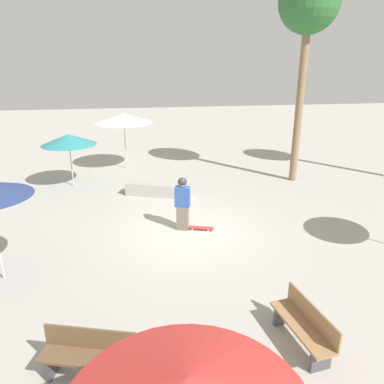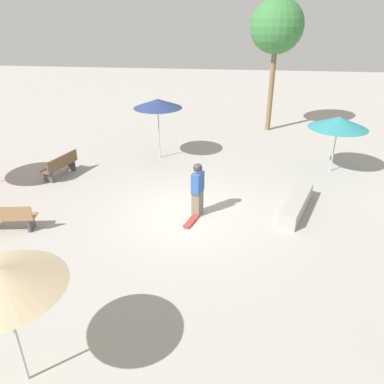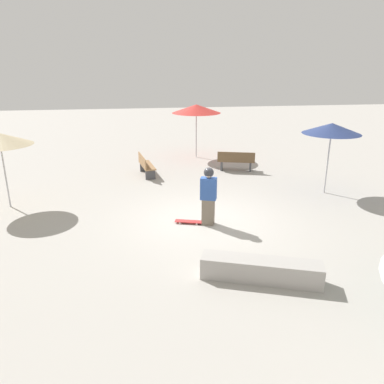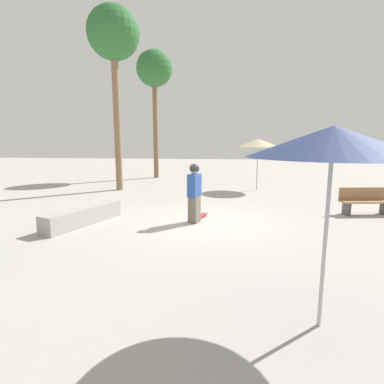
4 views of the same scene
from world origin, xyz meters
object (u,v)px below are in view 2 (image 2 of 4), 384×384
(shade_umbrella_navy, at_px, (158,103))
(bench_near, at_px, (60,166))
(skater_main, at_px, (198,188))
(shade_umbrella_teal, at_px, (339,122))
(shade_umbrella_tan, at_px, (0,278))
(bench_far, at_px, (7,218))
(skateboard, at_px, (191,221))
(concrete_ledge, at_px, (297,204))
(palm_tree_left, at_px, (277,27))

(shade_umbrella_navy, bearing_deg, bench_near, 125.55)
(skater_main, height_order, shade_umbrella_teal, shade_umbrella_teal)
(bench_near, relative_size, shade_umbrella_tan, 0.68)
(bench_near, xyz_separation_m, bench_far, (-3.89, -0.14, 0.00))
(shade_umbrella_navy, bearing_deg, skateboard, -159.40)
(shade_umbrella_tan, bearing_deg, bench_near, 20.31)
(skater_main, bearing_deg, shade_umbrella_tan, -2.31)
(concrete_ledge, distance_m, bench_near, 8.73)
(concrete_ledge, relative_size, shade_umbrella_navy, 1.03)
(shade_umbrella_teal, xyz_separation_m, palm_tree_left, (5.32, 2.12, 3.01))
(skateboard, xyz_separation_m, shade_umbrella_tan, (-5.56, 2.21, 2.17))
(skateboard, distance_m, bench_near, 6.05)
(skater_main, relative_size, shade_umbrella_tan, 0.70)
(concrete_ledge, bearing_deg, bench_far, 104.25)
(skater_main, distance_m, palm_tree_left, 10.53)
(shade_umbrella_tan, distance_m, palm_tree_left, 16.48)
(skater_main, height_order, palm_tree_left, palm_tree_left)
(bench_far, bearing_deg, shade_umbrella_tan, -65.27)
(skater_main, relative_size, skateboard, 2.07)
(shade_umbrella_navy, xyz_separation_m, shade_umbrella_teal, (-0.68, -6.98, -0.36))
(bench_far, xyz_separation_m, palm_tree_left, (10.92, -8.08, 4.54))
(bench_far, bearing_deg, concrete_ledge, 5.57)
(skater_main, distance_m, shade_umbrella_teal, 6.39)
(skateboard, height_order, shade_umbrella_tan, shade_umbrella_tan)
(concrete_ledge, xyz_separation_m, shade_umbrella_teal, (3.47, -1.78, 1.72))
(skater_main, bearing_deg, concrete_ledge, 118.69)
(bench_near, height_order, palm_tree_left, palm_tree_left)
(bench_far, distance_m, shade_umbrella_teal, 11.73)
(skateboard, xyz_separation_m, bench_far, (-1.04, 5.18, 0.37))
(concrete_ledge, height_order, palm_tree_left, palm_tree_left)
(skateboard, height_order, palm_tree_left, palm_tree_left)
(concrete_ledge, relative_size, shade_umbrella_teal, 1.18)
(skateboard, bearing_deg, skater_main, -177.09)
(bench_near, bearing_deg, skateboard, -101.67)
(bench_near, distance_m, bench_far, 3.90)
(bench_far, bearing_deg, skateboard, 2.69)
(skateboard, bearing_deg, bench_near, -101.10)
(skater_main, height_order, concrete_ledge, skater_main)
(bench_far, height_order, shade_umbrella_tan, shade_umbrella_tan)
(bench_far, bearing_deg, bench_near, 83.31)
(shade_umbrella_navy, distance_m, shade_umbrella_teal, 7.02)
(bench_far, height_order, shade_umbrella_navy, shade_umbrella_navy)
(skateboard, bearing_deg, concrete_ledge, 125.80)
(bench_near, xyz_separation_m, shade_umbrella_tan, (-8.41, -3.11, 1.80))
(skater_main, distance_m, shade_umbrella_navy, 5.33)
(bench_far, height_order, shade_umbrella_teal, shade_umbrella_teal)
(skateboard, bearing_deg, palm_tree_left, -179.25)
(skater_main, xyz_separation_m, palm_tree_left, (9.33, -2.75, 4.05))
(skater_main, xyz_separation_m, shade_umbrella_tan, (-6.11, 2.35, 1.31))
(skateboard, relative_size, bench_near, 0.50)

